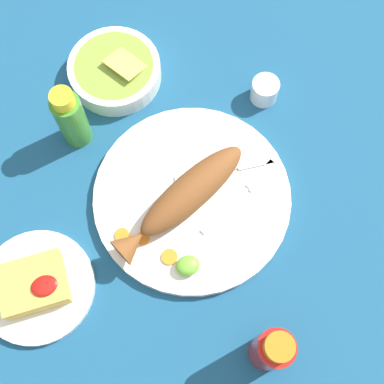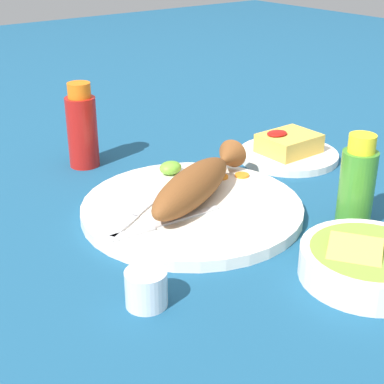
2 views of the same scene
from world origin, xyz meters
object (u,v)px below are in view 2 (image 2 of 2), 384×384
fork_near (158,225)px  side_plate_fries (288,155)px  fork_far (138,214)px  hot_sauce_bottle_red (82,128)px  guacamole_bowl (367,262)px  fried_fish (197,182)px  salt_cup (146,290)px  hot_sauce_bottle_green (357,186)px  main_plate (192,209)px

fork_near → side_plate_fries: (-0.38, -0.11, -0.01)m
fork_far → hot_sauce_bottle_red: 0.28m
fork_far → guacamole_bowl: bearing=88.7°
fried_fish → guacamole_bowl: 0.30m
hot_sauce_bottle_red → fried_fish: bearing=101.0°
fried_fish → guacamole_bowl: fried_fish is taller
fork_far → guacamole_bowl: 0.34m
fork_far → guacamole_bowl: guacamole_bowl is taller
hot_sauce_bottle_red → salt_cup: bearing=71.0°
fork_near → hot_sauce_bottle_green: bearing=152.8°
fork_far → hot_sauce_bottle_red: (-0.05, -0.27, 0.05)m
fried_fish → fork_near: size_ratio=1.47×
main_plate → hot_sauce_bottle_red: (0.04, -0.29, 0.07)m
salt_cup → hot_sauce_bottle_red: bearing=-109.0°
fried_fish → main_plate: bearing=0.0°
main_plate → guacamole_bowl: size_ratio=2.00×
side_plate_fries → hot_sauce_bottle_green: bearing=63.5°
hot_sauce_bottle_green → salt_cup: 0.36m
main_plate → hot_sauce_bottle_red: hot_sauce_bottle_red is taller
fork_far → side_plate_fries: 0.39m
hot_sauce_bottle_green → guacamole_bowl: hot_sauce_bottle_green is taller
fork_near → salt_cup: 0.17m
hot_sauce_bottle_red → side_plate_fries: (-0.33, 0.21, -0.07)m
fried_fish → side_plate_fries: bearing=167.6°
fork_near → salt_cup: bearing=54.5°
fried_fish → salt_cup: size_ratio=5.29×
main_plate → guacamole_bowl: 0.29m
hot_sauce_bottle_red → salt_cup: 0.47m
fried_fish → hot_sauce_bottle_red: size_ratio=1.72×
fork_near → guacamole_bowl: bearing=125.0°
main_plate → hot_sauce_bottle_red: 0.30m
hot_sauce_bottle_green → main_plate: bearing=-47.7°
fork_near → guacamole_bowl: guacamole_bowl is taller
fork_near → guacamole_bowl: 0.29m
fried_fish → fork_far: 0.11m
guacamole_bowl → side_plate_fries: bearing=-122.3°
side_plate_fries → salt_cup: bearing=25.9°
hot_sauce_bottle_red → guacamole_bowl: 0.58m
hot_sauce_bottle_red → salt_cup: hot_sauce_bottle_red is taller
hot_sauce_bottle_red → hot_sauce_bottle_green: (-0.20, 0.47, -0.01)m
fork_far → hot_sauce_bottle_red: hot_sauce_bottle_red is taller
hot_sauce_bottle_red → side_plate_fries: hot_sauce_bottle_red is taller
fried_fish → hot_sauce_bottle_green: (-0.15, 0.19, 0.02)m
fork_near → hot_sauce_bottle_green: 0.30m
main_plate → fork_near: 0.09m
hot_sauce_bottle_green → guacamole_bowl: 0.15m
fried_fish → salt_cup: fried_fish is taller
main_plate → hot_sauce_bottle_green: (-0.17, 0.18, 0.06)m
guacamole_bowl → main_plate: bearing=-76.6°
fried_fish → hot_sauce_bottle_green: 0.24m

